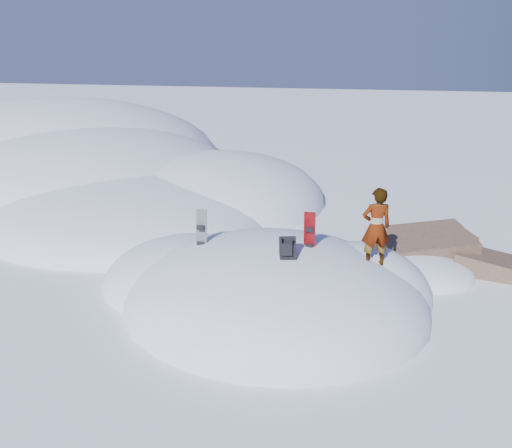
% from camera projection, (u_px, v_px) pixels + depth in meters
% --- Properties ---
extents(ground, '(120.00, 120.00, 0.00)m').
position_uv_depth(ground, '(273.00, 304.00, 11.49)').
color(ground, white).
rests_on(ground, ground).
extents(snow_mound, '(8.00, 6.00, 3.00)m').
position_uv_depth(snow_mound, '(268.00, 298.00, 11.74)').
color(snow_mound, silver).
rests_on(snow_mound, ground).
extents(snow_ridge, '(21.50, 18.50, 6.40)m').
position_uv_depth(snow_ridge, '(88.00, 176.00, 22.66)').
color(snow_ridge, silver).
rests_on(snow_ridge, ground).
extents(rock_outcrop, '(4.68, 4.41, 1.68)m').
position_uv_depth(rock_outcrop, '(429.00, 265.00, 13.49)').
color(rock_outcrop, brown).
rests_on(rock_outcrop, ground).
extents(snowboard_red, '(0.26, 0.20, 1.33)m').
position_uv_depth(snowboard_red, '(309.00, 239.00, 10.89)').
color(snowboard_red, '#BC0A10').
rests_on(snowboard_red, snow_mound).
extents(snowboard_dark, '(0.25, 0.21, 1.32)m').
position_uv_depth(snowboard_dark, '(201.00, 237.00, 11.45)').
color(snowboard_dark, black).
rests_on(snowboard_dark, snow_mound).
extents(backpack, '(0.42, 0.48, 0.56)m').
position_uv_depth(backpack, '(287.00, 248.00, 10.32)').
color(backpack, black).
rests_on(backpack, snow_mound).
extents(gear_pile, '(0.82, 0.68, 0.21)m').
position_uv_depth(gear_pile, '(160.00, 309.00, 11.04)').
color(gear_pile, black).
rests_on(gear_pile, ground).
extents(person, '(0.73, 0.59, 1.74)m').
position_uv_depth(person, '(376.00, 227.00, 10.62)').
color(person, slate).
rests_on(person, snow_mound).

